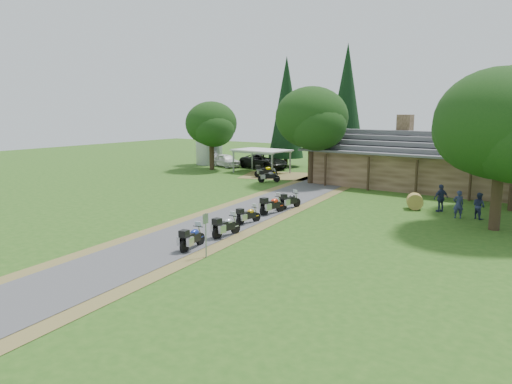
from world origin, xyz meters
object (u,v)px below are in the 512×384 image
Objects in this scene: motorcycle_row_b at (226,225)px; motorcycle_carport_a at (266,170)px; motorcycle_row_d at (272,204)px; lodge at (434,159)px; silo at (209,137)px; car_white_sedan at (226,159)px; motorcycle_row_a at (192,237)px; motorcycle_carport_b at (269,176)px; motorcycle_row_e at (290,200)px; hay_bale at (415,201)px; carport at (262,161)px; car_dark_suv at (264,158)px; motorcycle_row_c at (248,214)px.

motorcycle_carport_a is (-11.11, 19.95, 0.05)m from motorcycle_row_b.
motorcycle_row_d reaches higher than motorcycle_row_b.
silo is at bearing 175.26° from lodge.
car_white_sedan reaches higher than motorcycle_row_a.
motorcycle_row_a is 1.00× the size of motorcycle_carport_b.
motorcycle_row_e is (18.79, -16.25, -0.31)m from car_white_sedan.
motorcycle_carport_b is (2.04, -2.49, -0.06)m from motorcycle_carport_a.
lodge is 23.50m from motorcycle_row_b.
motorcycle_row_e is 1.69× the size of hay_bale.
carport is 1.01× the size of car_white_sedan.
motorcycle_row_b is 1.75× the size of hay_bale.
hay_bale is at bearing -34.90° from motorcycle_row_d.
motorcycle_row_b is (19.92, -24.59, -0.29)m from car_white_sedan.
motorcycle_row_b reaches higher than motorcycle_row_e.
car_dark_suv reaches higher than motorcycle_carport_b.
silo is 10.11m from carport.
car_dark_suv is at bearing 87.12° from motorcycle_carport_a.
motorcycle_carport_b is (-8.25, 14.38, 0.06)m from motorcycle_row_c.
motorcycle_row_b is (-0.14, 2.82, 0.01)m from motorcycle_row_a.
carport reaches higher than motorcycle_carport_b.
car_dark_suv is 3.57× the size of motorcycle_row_e.
silo is at bearing 116.64° from motorcycle_carport_a.
car_white_sedan is at bearing -12.78° from silo.
motorcycle_row_b is 1.12× the size of motorcycle_row_c.
motorcycle_row_a reaches higher than motorcycle_row_e.
lodge is 11.07× the size of motorcycle_row_d.
car_white_sedan is (3.18, -0.72, -2.31)m from silo.
silo reaches higher than motorcycle_carport_b.
silo is 3.21× the size of motorcycle_carport_a.
motorcycle_row_e is at bearing -37.68° from silo.
silo is at bearing 157.23° from hay_bale.
motorcycle_row_a is 1.10× the size of motorcycle_row_c.
hay_bale is at bearing -20.78° from motorcycle_row_b.
motorcycle_row_a is 1.02× the size of motorcycle_row_e.
lodge is 26.24m from motorcycle_row_a.
motorcycle_carport_a is (4.16, -5.64, -0.54)m from car_dark_suv.
carport is at bearing 50.02° from motorcycle_row_e.
carport is at bearing 47.13° from motorcycle_row_d.
lodge is at bearing -2.82° from motorcycle_row_c.
car_white_sedan reaches higher than motorcycle_carport_a.
lodge is at bearing -4.74° from silo.
silo is 6.05× the size of hay_bale.
carport is (9.55, -2.61, -2.01)m from silo.
silo is 13.38m from motorcycle_carport_a.
motorcycle_row_d is 2.16m from motorcycle_row_e.
carport is at bearing 18.08° from motorcycle_row_a.
lodge is at bearing -7.05° from motorcycle_row_b.
lodge is at bearing -23.09° from motorcycle_carport_b.
hay_bale is at bearing -22.77° from silo.
motorcycle_row_c is 0.86× the size of motorcycle_row_d.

